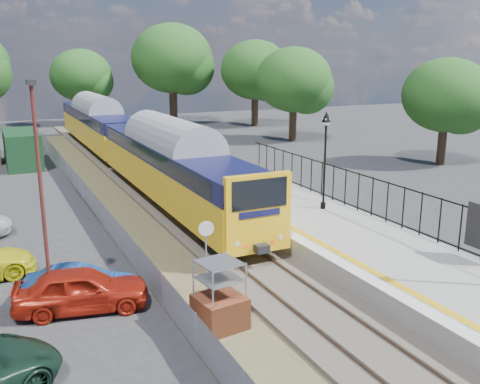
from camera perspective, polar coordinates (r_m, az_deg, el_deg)
ground at (r=18.55m, az=5.47°, el=-10.97°), size 120.00×120.00×0.00m
track_bed at (r=26.57m, az=-6.17°, el=-2.94°), size 5.90×80.00×0.29m
platform at (r=26.87m, az=4.46°, el=-1.90°), size 5.00×70.00×0.90m
platform_edge at (r=25.81m, az=0.50°, el=-1.48°), size 0.90×70.00×0.01m
victorian_lamp_north at (r=24.98m, az=9.13°, el=5.78°), size 0.44×0.44×4.60m
palisade_fence at (r=23.35m, az=16.64°, el=-1.40°), size 0.12×26.00×2.00m
wire_fence at (r=27.70m, az=-15.10°, el=-1.54°), size 0.06×52.00×1.20m
tree_line at (r=57.27m, az=-15.61°, el=12.38°), size 56.80×43.80×11.88m
train at (r=38.61m, az=-12.15°, el=5.61°), size 2.82×40.83×3.51m
brick_plinth at (r=16.03m, az=-2.19°, el=-11.06°), size 1.50×1.50×2.14m
speed_sign at (r=18.03m, az=-3.63°, el=-5.68°), size 0.52×0.15×2.60m
carpark_lamp at (r=17.17m, az=-20.50°, el=0.67°), size 0.25×0.50×7.24m
car_red at (r=17.95m, az=-16.54°, el=-9.92°), size 4.41×2.46×1.42m
car_blue at (r=18.42m, az=-16.71°, el=-9.62°), size 3.95×2.56×1.23m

